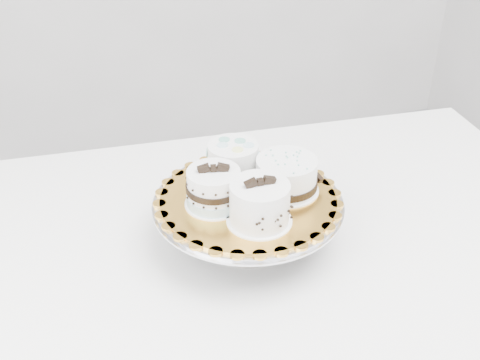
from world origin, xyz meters
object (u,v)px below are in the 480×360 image
object	(u,v)px
table	(270,262)
cake_board	(248,199)
cake_swirl	(260,204)
cake_ribbon	(287,176)
cake_stand	(248,213)
cake_dots	(233,161)
cake_banded	(214,189)

from	to	relation	value
table	cake_board	bearing A→B (deg)	-175.54
cake_board	cake_swirl	xyz separation A→B (m)	(-0.01, -0.08, 0.04)
cake_swirl	cake_board	bearing A→B (deg)	85.42
table	cake_ribbon	bearing A→B (deg)	8.39
table	cake_ribbon	size ratio (longest dim) A/B	9.85
cake_stand	cake_swirl	bearing A→B (deg)	-94.72
table	cake_ribbon	distance (m)	0.20
cake_ribbon	cake_board	bearing A→B (deg)	166.26
table	cake_swirl	bearing A→B (deg)	-120.82
cake_stand	table	bearing A→B (deg)	-0.50
cake_dots	cake_stand	bearing A→B (deg)	-104.90
cake_banded	cake_dots	xyz separation A→B (m)	(0.06, 0.08, 0.00)
table	cake_banded	bearing A→B (deg)	-175.15
cake_banded	cake_ribbon	world-z (taller)	cake_banded
cake_stand	cake_banded	distance (m)	0.09
table	cake_stand	distance (m)	0.14
cake_dots	cake_ribbon	world-z (taller)	cake_dots
cake_stand	cake_board	world-z (taller)	cake_board
table	cake_dots	distance (m)	0.23
cake_ribbon	cake_swirl	bearing A→B (deg)	-151.86
table	cake_banded	distance (m)	0.23
cake_stand	cake_ribbon	size ratio (longest dim) A/B	2.57
cake_swirl	cake_dots	size ratio (longest dim) A/B	0.95
cake_swirl	cake_banded	size ratio (longest dim) A/B	1.01
cake_stand	cake_dots	distance (m)	0.11
cake_banded	cake_dots	distance (m)	0.10
table	cake_dots	xyz separation A→B (m)	(-0.05, 0.08, 0.21)
table	cake_dots	world-z (taller)	cake_dots
cake_stand	cake_ribbon	world-z (taller)	cake_ribbon
cake_stand	cake_ribbon	bearing A→B (deg)	0.97
cake_stand	cake_swirl	xyz separation A→B (m)	(-0.01, -0.08, 0.07)
cake_swirl	cake_banded	xyz separation A→B (m)	(-0.06, 0.08, -0.00)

